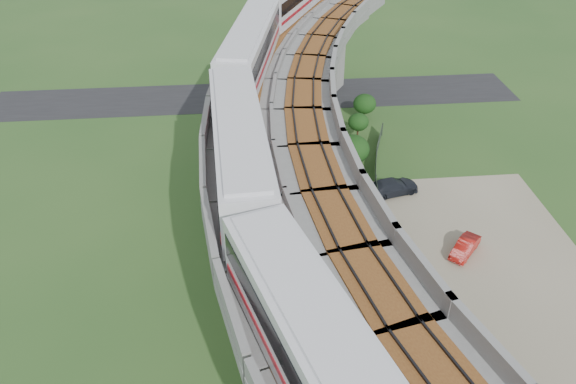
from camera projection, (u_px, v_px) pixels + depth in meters
name	position (u px, v px, depth m)	size (l,w,h in m)	color
ground	(276.00, 272.00, 40.44)	(160.00, 160.00, 0.00)	#2B5221
dirt_lot	(475.00, 278.00, 39.85)	(18.00, 26.00, 0.04)	gray
asphalt_road	(257.00, 96.00, 65.06)	(60.00, 8.00, 0.03)	#232326
viaduct	(335.00, 162.00, 35.61)	(19.58, 73.98, 11.40)	#99968E
metro_train	(277.00, 92.00, 36.58)	(12.40, 61.21, 3.64)	silver
fence	(410.00, 256.00, 40.76)	(3.87, 38.73, 1.50)	#2D382D
tree_0	(365.00, 104.00, 59.29)	(2.42, 2.42, 2.82)	#382314
tree_1	(358.00, 122.00, 54.96)	(2.03, 2.03, 3.08)	#382314
tree_2	(353.00, 149.00, 51.30)	(3.09, 3.09, 3.15)	#382314
tree_3	(357.00, 181.00, 46.66)	(2.08, 2.08, 2.88)	#382314
tree_4	(361.00, 235.00, 41.03)	(1.88, 1.88, 2.63)	#382314
tree_5	(372.00, 264.00, 38.39)	(1.80, 1.80, 2.63)	#382314
tree_6	(403.00, 323.00, 34.04)	(2.35, 2.35, 2.83)	#382314
car_white	(417.00, 295.00, 37.49)	(1.60, 3.98, 1.35)	silver
car_red	(465.00, 247.00, 41.79)	(1.20, 3.43, 1.13)	#AA150F
car_dark	(392.00, 187.00, 48.23)	(1.92, 4.72, 1.37)	black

